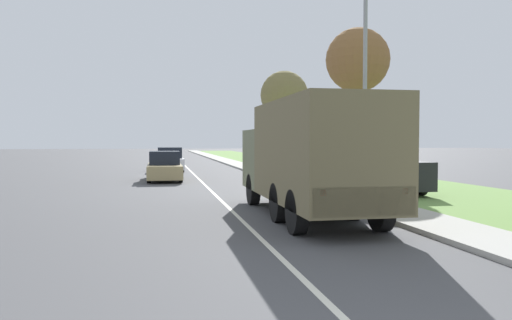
% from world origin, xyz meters
% --- Properties ---
extents(ground_plane, '(180.00, 180.00, 0.00)m').
position_xyz_m(ground_plane, '(0.00, 40.00, 0.00)').
color(ground_plane, '#4C4C4F').
extents(lane_centre_stripe, '(0.12, 120.00, 0.00)m').
position_xyz_m(lane_centre_stripe, '(0.00, 40.00, 0.00)').
color(lane_centre_stripe, silver).
rests_on(lane_centre_stripe, ground).
extents(sidewalk_right, '(1.80, 120.00, 0.12)m').
position_xyz_m(sidewalk_right, '(4.50, 40.00, 0.06)').
color(sidewalk_right, '#ADAAA3').
rests_on(sidewalk_right, ground).
extents(grass_strip_right, '(7.00, 120.00, 0.02)m').
position_xyz_m(grass_strip_right, '(8.90, 40.00, 0.01)').
color(grass_strip_right, '#6B9347').
rests_on(grass_strip_right, ground).
extents(military_truck, '(2.31, 7.90, 3.12)m').
position_xyz_m(military_truck, '(1.89, 10.84, 1.70)').
color(military_truck, '#606647').
rests_on(military_truck, ground).
extents(car_nearest_ahead, '(1.75, 4.84, 1.54)m').
position_xyz_m(car_nearest_ahead, '(-1.85, 24.56, 0.69)').
color(car_nearest_ahead, tan).
rests_on(car_nearest_ahead, ground).
extents(car_second_ahead, '(1.81, 4.30, 1.64)m').
position_xyz_m(car_second_ahead, '(-1.41, 32.45, 0.73)').
color(car_second_ahead, silver).
rests_on(car_second_ahead, ground).
extents(pickup_truck, '(1.93, 5.68, 1.92)m').
position_xyz_m(pickup_truck, '(6.77, 17.30, 0.92)').
color(pickup_truck, black).
rests_on(pickup_truck, grass_strip_right).
extents(lamp_post, '(1.69, 0.24, 8.27)m').
position_xyz_m(lamp_post, '(4.57, 13.80, 4.95)').
color(lamp_post, gray).
rests_on(lamp_post, sidewalk_right).
extents(tree_mid_right, '(3.12, 3.12, 7.60)m').
position_xyz_m(tree_mid_right, '(7.46, 21.00, 5.99)').
color(tree_mid_right, brown).
rests_on(tree_mid_right, grass_strip_right).
extents(tree_far_right, '(3.82, 3.82, 7.65)m').
position_xyz_m(tree_far_right, '(7.73, 36.66, 5.71)').
color(tree_far_right, brown).
rests_on(tree_far_right, grass_strip_right).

